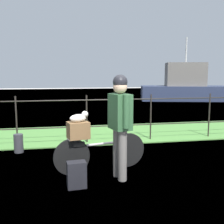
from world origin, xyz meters
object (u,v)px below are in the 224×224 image
at_px(bicycle_main, 100,152).
at_px(moored_boat_near, 185,87).
at_px(cyclist_person, 120,118).
at_px(wooden_crate, 78,130).
at_px(backpack_on_paving, 77,175).
at_px(terrier_dog, 79,117).
at_px(mooring_bollard, 19,143).

distance_m(bicycle_main, moored_boat_near, 13.68).
bearing_deg(bicycle_main, cyclist_person, -56.93).
relative_size(wooden_crate, backpack_on_paving, 0.86).
relative_size(wooden_crate, cyclist_person, 0.20).
relative_size(wooden_crate, moored_boat_near, 0.06).
bearing_deg(wooden_crate, terrier_dog, 12.21).
height_order(bicycle_main, moored_boat_near, moored_boat_near).
xyz_separation_m(bicycle_main, cyclist_person, (0.26, -0.40, 0.67)).
bearing_deg(terrier_dog, mooring_bollard, 129.50).
height_order(wooden_crate, cyclist_person, cyclist_person).
relative_size(bicycle_main, mooring_bollard, 4.11).
bearing_deg(moored_boat_near, mooring_bollard, -131.00).
height_order(bicycle_main, cyclist_person, cyclist_person).
bearing_deg(mooring_bollard, bicycle_main, -41.74).
distance_m(cyclist_person, mooring_bollard, 2.71).
bearing_deg(mooring_bollard, wooden_crate, -51.16).
relative_size(backpack_on_paving, moored_boat_near, 0.07).
relative_size(cyclist_person, backpack_on_paving, 4.21).
distance_m(mooring_bollard, moored_boat_near, 13.49).
xyz_separation_m(cyclist_person, mooring_bollard, (-1.85, 1.82, -0.80)).
relative_size(terrier_dog, cyclist_person, 0.19).
distance_m(wooden_crate, terrier_dog, 0.22).
height_order(cyclist_person, mooring_bollard, cyclist_person).
xyz_separation_m(bicycle_main, moored_boat_near, (7.25, 11.58, 0.54)).
bearing_deg(wooden_crate, backpack_on_paving, -97.01).
bearing_deg(mooring_bollard, moored_boat_near, 49.00).
bearing_deg(mooring_bollard, terrier_dog, -50.50).
distance_m(backpack_on_paving, moored_boat_near, 14.46).
xyz_separation_m(terrier_dog, cyclist_person, (0.62, -0.33, 0.03)).
bearing_deg(moored_boat_near, cyclist_person, -120.24).
xyz_separation_m(backpack_on_paving, moored_boat_near, (7.70, 12.22, 0.67)).
bearing_deg(bicycle_main, mooring_bollard, 138.26).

